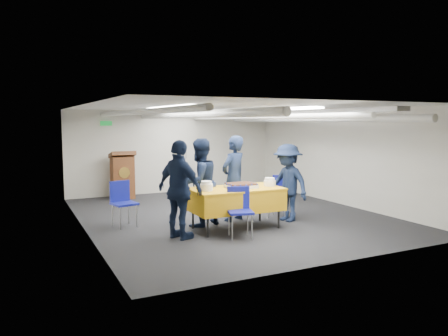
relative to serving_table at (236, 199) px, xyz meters
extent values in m
plane|color=black|center=(0.42, 1.09, -0.56)|extent=(7.00, 7.00, 0.00)
cube|color=beige|center=(0.42, 4.58, 0.59)|extent=(6.00, 0.02, 2.30)
cube|color=beige|center=(-2.57, 1.09, 0.59)|extent=(0.02, 7.00, 2.30)
cube|color=beige|center=(3.41, 1.09, 0.59)|extent=(0.02, 7.00, 2.30)
cube|color=silver|center=(0.42, 1.09, 1.73)|extent=(6.00, 7.00, 0.02)
cylinder|color=silver|center=(-1.58, 1.09, 1.62)|extent=(0.10, 6.90, 0.10)
cylinder|color=silver|center=(-0.48, 1.09, 1.58)|extent=(0.14, 6.90, 0.14)
cylinder|color=silver|center=(1.02, 1.09, 1.54)|extent=(0.10, 6.90, 0.10)
cylinder|color=silver|center=(2.32, 1.09, 1.50)|extent=(0.14, 6.90, 0.14)
cube|color=gray|center=(1.62, 1.09, 1.64)|extent=(0.28, 6.90, 0.08)
cube|color=white|center=(-0.88, 1.09, 1.71)|extent=(0.25, 2.60, 0.04)
cube|color=white|center=(1.72, 1.09, 1.71)|extent=(0.25, 2.60, 0.04)
cube|color=#0C591E|center=(-1.48, 4.56, 1.39)|extent=(0.30, 0.04, 0.12)
cylinder|color=black|center=(-0.73, -0.35, -0.38)|extent=(0.04, 0.04, 0.36)
cylinder|color=black|center=(0.73, -0.35, -0.38)|extent=(0.04, 0.04, 0.36)
cylinder|color=black|center=(-0.73, 0.35, -0.38)|extent=(0.04, 0.04, 0.36)
cylinder|color=black|center=(0.73, 0.35, -0.38)|extent=(0.04, 0.04, 0.36)
cube|color=gold|center=(0.00, 0.00, -0.01)|extent=(1.68, 0.91, 0.39)
cube|color=gold|center=(0.00, 0.00, 0.20)|extent=(1.70, 0.93, 0.03)
cube|color=white|center=(0.09, -0.04, 0.24)|extent=(0.53, 0.42, 0.06)
cube|color=black|center=(0.09, -0.04, 0.29)|extent=(0.50, 0.40, 0.03)
sphere|color=#102194|center=(-0.14, -0.22, 0.29)|extent=(0.04, 0.04, 0.04)
sphere|color=#102194|center=(-0.14, 0.15, 0.29)|extent=(0.04, 0.04, 0.04)
sphere|color=#102194|center=(-0.02, -0.22, 0.29)|extent=(0.04, 0.04, 0.04)
sphere|color=#102194|center=(-0.02, 0.15, 0.29)|extent=(0.04, 0.04, 0.04)
sphere|color=#102194|center=(0.09, -0.22, 0.29)|extent=(0.04, 0.04, 0.04)
sphere|color=#102194|center=(0.09, 0.15, 0.29)|extent=(0.04, 0.04, 0.04)
sphere|color=#102194|center=(0.21, -0.22, 0.29)|extent=(0.04, 0.04, 0.04)
sphere|color=#102194|center=(0.21, 0.15, 0.29)|extent=(0.04, 0.04, 0.04)
sphere|color=#102194|center=(0.32, -0.22, 0.29)|extent=(0.04, 0.04, 0.04)
sphere|color=#102194|center=(0.32, 0.15, 0.29)|extent=(0.04, 0.04, 0.04)
sphere|color=#102194|center=(-0.16, -0.13, 0.29)|extent=(0.04, 0.04, 0.04)
sphere|color=#102194|center=(0.34, -0.13, 0.29)|extent=(0.04, 0.04, 0.04)
sphere|color=#102194|center=(-0.16, -0.04, 0.29)|extent=(0.04, 0.04, 0.04)
sphere|color=#102194|center=(0.34, -0.04, 0.29)|extent=(0.04, 0.04, 0.04)
sphere|color=#102194|center=(-0.16, 0.06, 0.29)|extent=(0.04, 0.04, 0.04)
sphere|color=#102194|center=(0.34, 0.06, 0.29)|extent=(0.04, 0.04, 0.04)
cylinder|color=white|center=(-0.62, -0.05, 0.27)|extent=(0.23, 0.23, 0.12)
cylinder|color=white|center=(-0.62, -0.05, 0.36)|extent=(0.19, 0.19, 0.05)
cylinder|color=white|center=(0.71, -0.05, 0.26)|extent=(0.23, 0.23, 0.11)
cylinder|color=white|center=(0.71, -0.05, 0.34)|extent=(0.19, 0.19, 0.05)
cube|color=brown|center=(-1.18, 4.14, -0.01)|extent=(0.55, 0.45, 1.10)
cube|color=brown|center=(-1.18, 4.11, 0.59)|extent=(0.62, 0.53, 0.21)
cylinder|color=gold|center=(-1.18, 3.90, 0.14)|extent=(0.28, 0.02, 0.28)
cylinder|color=gray|center=(-0.44, -0.71, -0.34)|extent=(0.02, 0.02, 0.43)
cylinder|color=gray|center=(-0.11, -0.81, -0.34)|extent=(0.02, 0.02, 0.43)
cylinder|color=gray|center=(-0.34, -0.38, -0.34)|extent=(0.02, 0.02, 0.43)
cylinder|color=gray|center=(-0.01, -0.48, -0.34)|extent=(0.02, 0.02, 0.43)
cube|color=navy|center=(-0.22, -0.60, -0.11)|extent=(0.52, 0.52, 0.04)
cube|color=navy|center=(-0.17, -0.41, 0.11)|extent=(0.39, 0.15, 0.40)
cylinder|color=gray|center=(1.01, 0.45, -0.34)|extent=(0.02, 0.02, 0.43)
cylinder|color=gray|center=(1.23, 0.20, -0.34)|extent=(0.02, 0.02, 0.43)
cylinder|color=gray|center=(1.26, 0.68, -0.34)|extent=(0.02, 0.02, 0.43)
cylinder|color=gray|center=(1.49, 0.42, -0.34)|extent=(0.02, 0.02, 0.43)
cube|color=navy|center=(1.25, 0.44, -0.11)|extent=(0.59, 0.59, 0.04)
cube|color=navy|center=(1.39, 0.56, 0.11)|extent=(0.29, 0.33, 0.40)
cylinder|color=gray|center=(-1.98, 0.83, -0.34)|extent=(0.02, 0.02, 0.43)
cylinder|color=gray|center=(-1.65, 0.90, -0.34)|extent=(0.02, 0.02, 0.43)
cylinder|color=gray|center=(-2.06, 1.16, -0.34)|extent=(0.02, 0.02, 0.43)
cylinder|color=gray|center=(-1.72, 1.23, -0.34)|extent=(0.02, 0.02, 0.43)
cube|color=navy|center=(-1.85, 1.03, -0.11)|extent=(0.50, 0.50, 0.04)
cube|color=navy|center=(-1.89, 1.22, 0.11)|extent=(0.40, 0.13, 0.40)
imported|color=black|center=(0.28, 0.64, 0.30)|extent=(0.74, 0.63, 1.72)
imported|color=black|center=(-0.53, 0.50, 0.28)|extent=(0.98, 0.86, 1.69)
imported|color=black|center=(-1.18, -0.21, 0.29)|extent=(0.78, 1.08, 1.70)
imported|color=black|center=(1.23, 0.11, 0.22)|extent=(0.79, 1.11, 1.56)
camera|label=1|loc=(-3.71, -7.14, 1.46)|focal=35.00mm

